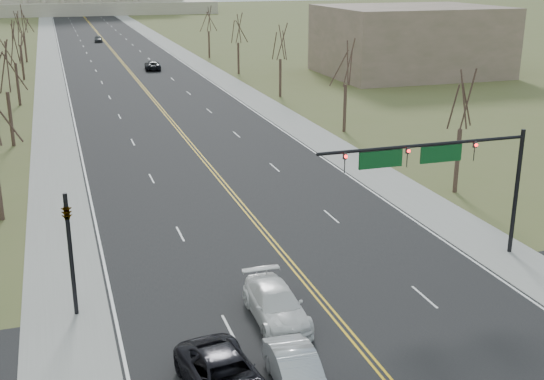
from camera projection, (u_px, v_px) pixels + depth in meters
road at (118, 57)px, 122.72m from camera, size 20.00×380.00×0.01m
cross_road at (367, 356)px, 28.67m from camera, size 120.00×14.00×0.01m
sidewalk_left at (48, 60)px, 119.23m from camera, size 4.00×380.00×0.03m
sidewalk_right at (184, 55)px, 126.20m from camera, size 4.00×380.00×0.03m
center_line at (118, 57)px, 122.72m from camera, size 0.42×380.00×0.01m
edge_line_left at (61, 59)px, 119.87m from camera, size 0.15×380.00×0.01m
edge_line_right at (172, 55)px, 125.56m from camera, size 0.15×380.00×0.01m
signal_mast at (439, 163)px, 35.81m from camera, size 12.12×0.44×7.20m
signal_left at (69, 241)px, 30.95m from camera, size 0.32×0.36×6.00m
tree_r_0 at (462, 103)px, 47.41m from camera, size 3.74×3.74×8.50m
tree_r_1 at (346, 65)px, 65.49m from camera, size 3.74×3.74×8.50m
tree_l_1 at (5, 70)px, 59.98m from camera, size 3.96×3.96×9.00m
tree_r_2 at (280, 44)px, 83.58m from camera, size 3.74×3.74×8.50m
tree_l_2 at (13, 46)px, 78.06m from camera, size 3.96×3.96×9.00m
tree_r_3 at (238, 30)px, 101.67m from camera, size 3.74×3.74×8.50m
tree_l_3 at (19, 31)px, 96.15m from camera, size 3.96×3.96×9.00m
tree_r_4 at (208, 20)px, 119.75m from camera, size 3.74×3.74×8.50m
tree_l_4 at (22, 20)px, 114.24m from camera, size 3.96×3.96×9.00m
bldg_right_mass at (410, 41)px, 102.04m from camera, size 25.00×20.00×10.00m
car_sb_inner_lead at (297, 373)px, 26.06m from camera, size 1.87×4.77×1.54m
car_sb_outer_lead at (225, 377)px, 25.76m from camera, size 3.30×5.94×1.57m
car_sb_inner_second at (276, 304)px, 31.31m from camera, size 2.30×5.47×1.58m
car_far_nb at (153, 65)px, 107.45m from camera, size 2.71×5.19×1.39m
car_far_sb at (98, 39)px, 146.91m from camera, size 1.95×4.20×1.39m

